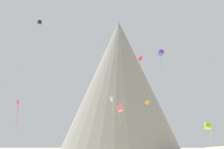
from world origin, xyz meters
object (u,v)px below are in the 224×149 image
kite_indigo_mid (161,53)px  kite_rainbow_low (120,108)px  rock_massif (121,88)px  kite_gold_mid (147,103)px  kite_lime_low (208,126)px  kite_black_high (40,22)px  kite_red_high (140,58)px  kite_magenta_low (17,107)px  kite_white_low (112,101)px

kite_indigo_mid → kite_rainbow_low: size_ratio=1.01×
rock_massif → kite_gold_mid: size_ratio=15.21×
rock_massif → kite_lime_low: size_ratio=14.71×
rock_massif → kite_lime_low: rock_massif is taller
kite_lime_low → kite_black_high: 54.90m
kite_rainbow_low → kite_red_high: (7.49, 26.50, 23.68)m
kite_indigo_mid → kite_lime_low: kite_indigo_mid is taller
kite_magenta_low → kite_lime_low: size_ratio=1.01×
rock_massif → kite_gold_mid: rock_massif is taller
kite_rainbow_low → kite_red_high: 36.32m
kite_rainbow_low → kite_lime_low: kite_rainbow_low is taller
kite_indigo_mid → kite_white_low: (-11.93, 9.53, -9.21)m
kite_lime_low → kite_black_high: size_ratio=1.58×
rock_massif → kite_magenta_low: bearing=-110.8°
kite_indigo_mid → kite_gold_mid: (0.14, 36.44, -4.84)m
kite_magenta_low → kite_white_low: 22.68m
rock_massif → kite_red_high: (7.86, -23.24, 6.27)m
kite_indigo_mid → kite_white_low: size_ratio=0.99×
rock_massif → kite_indigo_mid: (9.99, -56.47, -5.75)m
kite_white_low → kite_lime_low: kite_white_low is taller
kite_red_high → kite_lime_low: 45.45m
rock_massif → kite_lime_low: 63.91m
rock_massif → kite_lime_low: bearing=-72.2°
kite_white_low → kite_red_high: bearing=68.8°
rock_massif → kite_gold_mid: bearing=-63.2°
kite_white_low → kite_red_high: 33.30m
kite_white_low → kite_black_high: bearing=176.0°
rock_massif → kite_magenta_low: (-21.80, -57.41, -18.19)m
kite_indigo_mid → kite_rainbow_low: 16.55m
kite_magenta_low → kite_black_high: 31.09m
kite_lime_low → kite_black_high: bearing=-14.0°
kite_gold_mid → kite_lime_low: 39.66m
kite_indigo_mid → kite_red_high: 35.40m
kite_black_high → kite_lime_low: bearing=115.9°
kite_lime_low → kite_gold_mid: bearing=-75.6°
kite_magenta_low → kite_white_low: bearing=-85.7°
kite_red_high → kite_black_high: (-32.16, -21.64, 3.89)m
kite_gold_mid → kite_lime_low: size_ratio=0.97×
kite_red_high → kite_lime_low: kite_red_high is taller
kite_magenta_low → kite_lime_low: (40.10, 0.36, -4.06)m
kite_magenta_low → kite_black_high: size_ratio=1.59×
kite_magenta_low → kite_rainbow_low: 23.47m
rock_massif → kite_gold_mid: (10.13, -20.03, -10.59)m
kite_lime_low → kite_rainbow_low: bearing=-20.2°
kite_indigo_mid → kite_white_low: kite_indigo_mid is taller
kite_red_high → kite_black_high: size_ratio=2.05×
kite_red_high → kite_lime_low: size_ratio=1.30×
rock_massif → kite_red_high: 25.32m
rock_massif → kite_black_high: bearing=-118.4°
kite_magenta_low → kite_rainbow_low: kite_rainbow_low is taller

